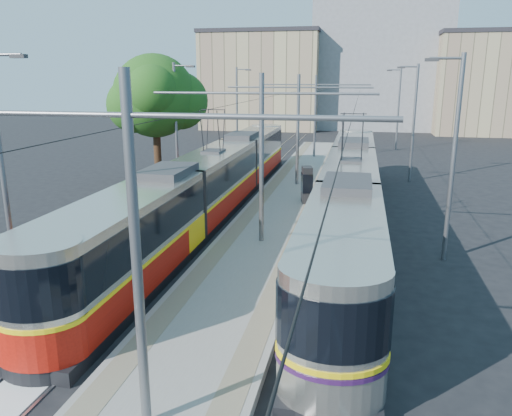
# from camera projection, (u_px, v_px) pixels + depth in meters

# --- Properties ---
(ground) EXTENTS (160.00, 160.00, 0.00)m
(ground) POSITION_uv_depth(u_px,v_px,m) (206.00, 338.00, 14.04)
(ground) COLOR black
(ground) RESTS_ON ground
(platform) EXTENTS (4.00, 50.00, 0.30)m
(platform) POSITION_uv_depth(u_px,v_px,m) (290.00, 196.00, 30.09)
(platform) COLOR gray
(platform) RESTS_ON ground
(tactile_strip_left) EXTENTS (0.70, 50.00, 0.01)m
(tactile_strip_left) POSITION_uv_depth(u_px,v_px,m) (267.00, 193.00, 30.34)
(tactile_strip_left) COLOR gray
(tactile_strip_left) RESTS_ON platform
(tactile_strip_right) EXTENTS (0.70, 50.00, 0.01)m
(tactile_strip_right) POSITION_uv_depth(u_px,v_px,m) (314.00, 195.00, 29.77)
(tactile_strip_right) COLOR gray
(tactile_strip_right) RESTS_ON platform
(rails) EXTENTS (8.71, 70.00, 0.03)m
(rails) POSITION_uv_depth(u_px,v_px,m) (290.00, 199.00, 30.13)
(rails) COLOR gray
(rails) RESTS_ON ground
(track_arrow) EXTENTS (1.20, 5.00, 0.01)m
(track_arrow) POSITION_uv_depth(u_px,v_px,m) (24.00, 385.00, 11.91)
(track_arrow) COLOR silver
(track_arrow) RESTS_ON ground
(tram_left) EXTENTS (2.43, 32.37, 5.50)m
(tram_left) POSITION_uv_depth(u_px,v_px,m) (214.00, 182.00, 26.71)
(tram_left) COLOR black
(tram_left) RESTS_ON ground
(tram_right) EXTENTS (2.43, 29.79, 5.50)m
(tram_right) POSITION_uv_depth(u_px,v_px,m) (350.00, 191.00, 23.80)
(tram_right) COLOR black
(tram_right) RESTS_ON ground
(catenary) EXTENTS (9.20, 70.00, 7.00)m
(catenary) POSITION_uv_depth(u_px,v_px,m) (284.00, 128.00, 26.29)
(catenary) COLOR slate
(catenary) RESTS_ON platform
(street_lamps) EXTENTS (15.18, 38.22, 8.00)m
(street_lamps) POSITION_uv_depth(u_px,v_px,m) (300.00, 123.00, 32.85)
(street_lamps) COLOR slate
(street_lamps) RESTS_ON ground
(shelter) EXTENTS (0.76, 1.03, 2.03)m
(shelter) POSITION_uv_depth(u_px,v_px,m) (307.00, 184.00, 27.78)
(shelter) COLOR black
(shelter) RESTS_ON platform
(tree) EXTENTS (5.94, 5.49, 8.62)m
(tree) POSITION_uv_depth(u_px,v_px,m) (161.00, 97.00, 32.65)
(tree) COLOR #382314
(tree) RESTS_ON ground
(building_left) EXTENTS (16.32, 12.24, 13.30)m
(building_left) POSITION_uv_depth(u_px,v_px,m) (264.00, 80.00, 71.12)
(building_left) COLOR tan
(building_left) RESTS_ON ground
(building_centre) EXTENTS (18.36, 14.28, 17.49)m
(building_centre) POSITION_uv_depth(u_px,v_px,m) (379.00, 65.00, 71.20)
(building_centre) COLOR gray
(building_centre) RESTS_ON ground
(building_right) EXTENTS (14.28, 10.20, 12.68)m
(building_right) POSITION_uv_depth(u_px,v_px,m) (492.00, 83.00, 63.36)
(building_right) COLOR tan
(building_right) RESTS_ON ground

